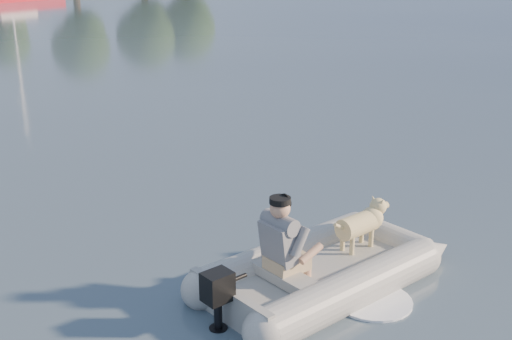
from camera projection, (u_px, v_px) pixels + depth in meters
water at (334, 307)px, 6.54m from camera, size 160.00×160.00×0.00m
dinghy at (326, 239)px, 6.90m from camera, size 4.33×3.12×1.22m
man at (281, 239)px, 6.50m from camera, size 0.69×0.61×0.94m
dog at (357, 229)px, 7.29m from camera, size 0.84×0.37×0.54m
outboard_motor at (218, 303)px, 6.09m from camera, size 0.39×0.29×0.69m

